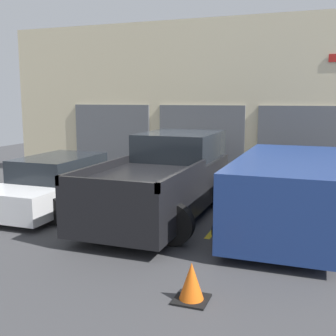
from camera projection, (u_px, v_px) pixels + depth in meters
The scene contains 9 objects.
ground_plane at pixel (177, 206), 10.90m from camera, with size 28.00×28.00×0.00m, color #3D3D3F.
shophouse_building at pixel (210, 105), 13.53m from camera, with size 14.34×0.68×5.21m.
pickup_truck at pixel (165, 178), 9.97m from camera, with size 2.59×5.30×1.89m.
sedan_white at pixel (58, 184), 10.72m from camera, with size 2.13×4.23×1.30m.
sedan_side at pixel (286, 191), 8.75m from camera, with size 2.39×4.74×1.56m.
parking_stripe_far_left at pixel (14, 202), 11.27m from camera, with size 0.12×2.20×0.01m, color gold.
parking_stripe_left at pixel (107, 212), 10.32m from camera, with size 0.12×2.20×0.01m, color gold.
parking_stripe_centre at pixel (219, 224), 9.36m from camera, with size 0.12×2.20×0.01m, color gold.
traffic_cone at pixel (191, 283), 5.76m from camera, with size 0.47×0.47×0.55m.
Camera 1 is at (3.44, -10.02, 2.75)m, focal length 45.00 mm.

